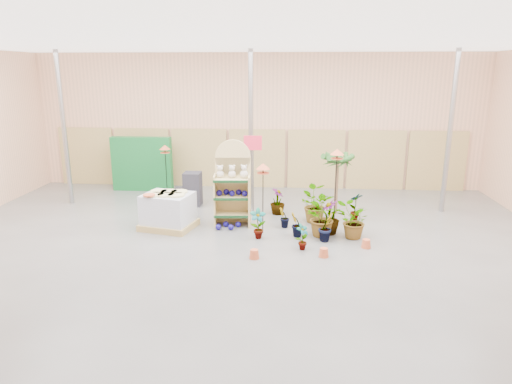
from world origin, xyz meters
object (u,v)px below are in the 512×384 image
pallet_stack (168,211)px  bird_table_front (263,169)px  display_shelf (233,186)px  potted_plant_2 (320,217)px

pallet_stack → bird_table_front: size_ratio=0.84×
display_shelf → pallet_stack: bearing=-166.6°
pallet_stack → potted_plant_2: bearing=9.0°
display_shelf → bird_table_front: bearing=-43.8°
display_shelf → bird_table_front: 1.25m
display_shelf → pallet_stack: display_shelf is taller
bird_table_front → display_shelf: bearing=140.1°
display_shelf → bird_table_front: (0.83, -0.69, 0.63)m
bird_table_front → potted_plant_2: 1.82m
pallet_stack → bird_table_front: (2.43, -0.19, 1.18)m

